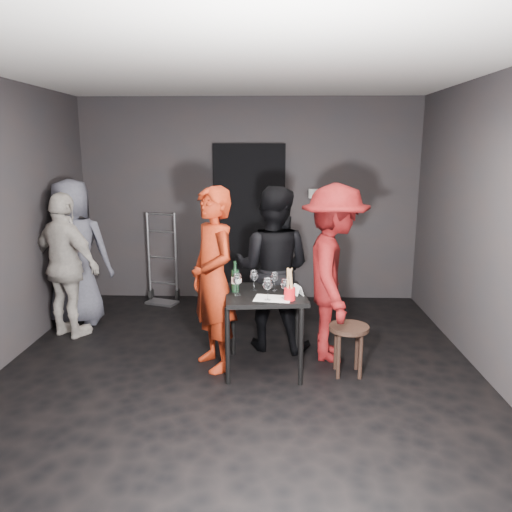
{
  "coord_description": "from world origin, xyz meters",
  "views": [
    {
      "loc": [
        0.3,
        -4.21,
        2.06
      ],
      "look_at": [
        0.16,
        0.25,
        1.08
      ],
      "focal_mm": 35.0,
      "sensor_mm": 36.0,
      "label": 1
    }
  ],
  "objects_px": {
    "wine_bottle": "(235,280)",
    "server_red": "(213,266)",
    "man_maroon": "(334,260)",
    "bystander_cream": "(66,261)",
    "hand_truck": "(163,286)",
    "breadstick_cup": "(290,285)",
    "tasting_table": "(265,303)",
    "woman_black": "(273,259)",
    "stool": "(349,335)",
    "bystander_grey": "(74,242)"
  },
  "relations": [
    {
      "from": "tasting_table",
      "to": "breadstick_cup",
      "type": "xyz_separation_m",
      "value": [
        0.22,
        -0.22,
        0.24
      ]
    },
    {
      "from": "bystander_grey",
      "to": "wine_bottle",
      "type": "bearing_deg",
      "value": 146.54
    },
    {
      "from": "stool",
      "to": "man_maroon",
      "type": "xyz_separation_m",
      "value": [
        -0.1,
        0.39,
        0.61
      ]
    },
    {
      "from": "hand_truck",
      "to": "tasting_table",
      "type": "height_order",
      "value": "hand_truck"
    },
    {
      "from": "tasting_table",
      "to": "stool",
      "type": "distance_m",
      "value": 0.82
    },
    {
      "from": "bystander_cream",
      "to": "breadstick_cup",
      "type": "xyz_separation_m",
      "value": [
        2.38,
        -1.01,
        0.04
      ]
    },
    {
      "from": "server_red",
      "to": "breadstick_cup",
      "type": "distance_m",
      "value": 0.75
    },
    {
      "from": "woman_black",
      "to": "bystander_cream",
      "type": "xyz_separation_m",
      "value": [
        -2.24,
        0.24,
        -0.1
      ]
    },
    {
      "from": "server_red",
      "to": "woman_black",
      "type": "bearing_deg",
      "value": 101.06
    },
    {
      "from": "woman_black",
      "to": "man_maroon",
      "type": "height_order",
      "value": "man_maroon"
    },
    {
      "from": "server_red",
      "to": "bystander_cream",
      "type": "height_order",
      "value": "server_red"
    },
    {
      "from": "tasting_table",
      "to": "bystander_grey",
      "type": "relative_size",
      "value": 0.39
    },
    {
      "from": "woman_black",
      "to": "wine_bottle",
      "type": "distance_m",
      "value": 0.63
    },
    {
      "from": "man_maroon",
      "to": "bystander_cream",
      "type": "bearing_deg",
      "value": 83.52
    },
    {
      "from": "bystander_grey",
      "to": "stool",
      "type": "bearing_deg",
      "value": 154.28
    },
    {
      "from": "hand_truck",
      "to": "woman_black",
      "type": "distance_m",
      "value": 2.22
    },
    {
      "from": "hand_truck",
      "to": "man_maroon",
      "type": "distance_m",
      "value": 2.81
    },
    {
      "from": "server_red",
      "to": "woman_black",
      "type": "height_order",
      "value": "server_red"
    },
    {
      "from": "woman_black",
      "to": "wine_bottle",
      "type": "relative_size",
      "value": 6.52
    },
    {
      "from": "bystander_grey",
      "to": "wine_bottle",
      "type": "height_order",
      "value": "bystander_grey"
    },
    {
      "from": "woman_black",
      "to": "bystander_cream",
      "type": "bearing_deg",
      "value": 7.97
    },
    {
      "from": "man_maroon",
      "to": "wine_bottle",
      "type": "distance_m",
      "value": 0.99
    },
    {
      "from": "hand_truck",
      "to": "bystander_grey",
      "type": "xyz_separation_m",
      "value": [
        -0.83,
        -0.84,
        0.75
      ]
    },
    {
      "from": "man_maroon",
      "to": "breadstick_cup",
      "type": "xyz_separation_m",
      "value": [
        -0.44,
        -0.52,
        -0.11
      ]
    },
    {
      "from": "bystander_grey",
      "to": "hand_truck",
      "type": "bearing_deg",
      "value": -137.14
    },
    {
      "from": "stool",
      "to": "woman_black",
      "type": "relative_size",
      "value": 0.25
    },
    {
      "from": "hand_truck",
      "to": "wine_bottle",
      "type": "bearing_deg",
      "value": -41.1
    },
    {
      "from": "stool",
      "to": "bystander_grey",
      "type": "xyz_separation_m",
      "value": [
        -3.0,
        1.3,
        0.59
      ]
    },
    {
      "from": "hand_truck",
      "to": "wine_bottle",
      "type": "distance_m",
      "value": 2.4
    },
    {
      "from": "woman_black",
      "to": "man_maroon",
      "type": "distance_m",
      "value": 0.64
    },
    {
      "from": "tasting_table",
      "to": "breadstick_cup",
      "type": "relative_size",
      "value": 2.46
    },
    {
      "from": "breadstick_cup",
      "to": "wine_bottle",
      "type": "bearing_deg",
      "value": 154.08
    },
    {
      "from": "hand_truck",
      "to": "stool",
      "type": "distance_m",
      "value": 3.05
    },
    {
      "from": "woman_black",
      "to": "bystander_grey",
      "type": "distance_m",
      "value": 2.4
    },
    {
      "from": "tasting_table",
      "to": "wine_bottle",
      "type": "relative_size",
      "value": 2.59
    },
    {
      "from": "tasting_table",
      "to": "man_maroon",
      "type": "height_order",
      "value": "man_maroon"
    },
    {
      "from": "hand_truck",
      "to": "bystander_cream",
      "type": "bearing_deg",
      "value": -101.6
    },
    {
      "from": "wine_bottle",
      "to": "server_red",
      "type": "bearing_deg",
      "value": 174.61
    },
    {
      "from": "hand_truck",
      "to": "tasting_table",
      "type": "bearing_deg",
      "value": -35.79
    },
    {
      "from": "woman_black",
      "to": "stool",
      "type": "bearing_deg",
      "value": 151.71
    },
    {
      "from": "hand_truck",
      "to": "breadstick_cup",
      "type": "bearing_deg",
      "value": -34.63
    },
    {
      "from": "server_red",
      "to": "breadstick_cup",
      "type": "relative_size",
      "value": 6.45
    },
    {
      "from": "server_red",
      "to": "woman_black",
      "type": "relative_size",
      "value": 1.04
    },
    {
      "from": "server_red",
      "to": "man_maroon",
      "type": "distance_m",
      "value": 1.17
    },
    {
      "from": "stool",
      "to": "tasting_table",
      "type": "bearing_deg",
      "value": 173.15
    },
    {
      "from": "stool",
      "to": "bystander_cream",
      "type": "relative_size",
      "value": 0.28
    },
    {
      "from": "bystander_grey",
      "to": "bystander_cream",
      "type": "bearing_deg",
      "value": 97.24
    },
    {
      "from": "bystander_cream",
      "to": "breadstick_cup",
      "type": "height_order",
      "value": "bystander_cream"
    },
    {
      "from": "hand_truck",
      "to": "wine_bottle",
      "type": "xyz_separation_m",
      "value": [
        1.13,
        -2.02,
        0.64
      ]
    },
    {
      "from": "hand_truck",
      "to": "tasting_table",
      "type": "xyz_separation_m",
      "value": [
        1.4,
        -2.04,
        0.43
      ]
    }
  ]
}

